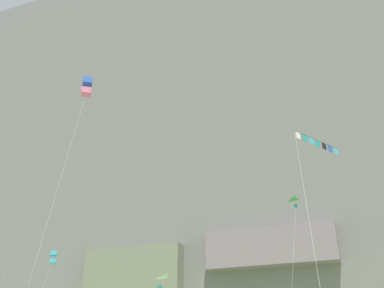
% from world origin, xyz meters
% --- Properties ---
extents(cliff_face, '(180.00, 27.37, 69.70)m').
position_xyz_m(cliff_face, '(0.00, 64.88, 34.81)').
color(cliff_face, slate).
rests_on(cliff_face, ground).
extents(kite_banner_low_center, '(1.87, 5.03, 12.48)m').
position_xyz_m(kite_banner_low_center, '(8.97, 18.57, 11.20)').
color(kite_banner_low_center, black).
rests_on(kite_banner_low_center, ground).
extents(kite_box_high_right, '(1.86, 3.85, 13.42)m').
position_xyz_m(kite_box_high_right, '(-20.31, 37.53, 12.74)').
color(kite_box_high_right, '#38B2D1').
rests_on(kite_box_high_right, ground).
extents(kite_delta_far_left, '(2.60, 1.92, 13.35)m').
position_xyz_m(kite_delta_far_left, '(6.23, 31.02, 12.51)').
color(kite_delta_far_left, green).
rests_on(kite_delta_far_left, ground).
extents(kite_box_low_right, '(1.18, 5.05, 25.05)m').
position_xyz_m(kite_box_low_right, '(-10.05, 25.48, 24.16)').
color(kite_box_low_right, blue).
rests_on(kite_box_low_right, ground).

